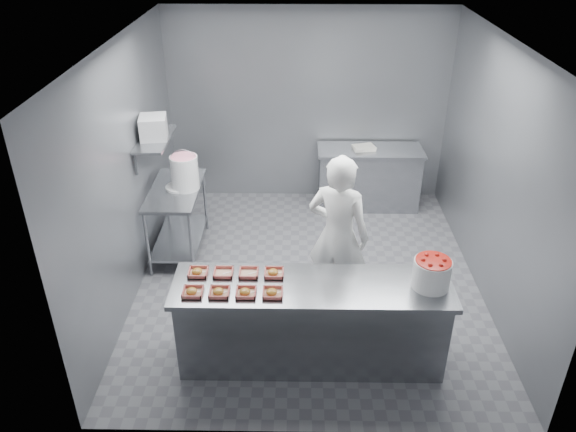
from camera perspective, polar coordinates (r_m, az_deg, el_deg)
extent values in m
plane|color=#4C4C51|center=(6.83, 2.08, -6.36)|extent=(4.50, 4.50, 0.00)
plane|color=white|center=(5.67, 2.60, 17.27)|extent=(4.50, 4.50, 0.00)
cube|color=slate|center=(8.21, 2.01, 11.01)|extent=(4.00, 0.04, 2.80)
cube|color=slate|center=(6.39, -15.98, 4.31)|extent=(0.04, 4.50, 2.80)
cube|color=slate|center=(6.49, 20.31, 3.95)|extent=(0.04, 4.50, 2.80)
cube|color=slate|center=(5.22, 2.47, -7.22)|extent=(2.60, 0.70, 0.05)
cube|color=slate|center=(5.50, 2.37, -10.98)|extent=(2.50, 0.64, 0.85)
cube|color=slate|center=(7.04, -11.42, 2.59)|extent=(0.60, 1.20, 0.04)
cube|color=slate|center=(7.37, -10.91, -2.13)|extent=(0.56, 1.15, 0.03)
cylinder|color=slate|center=(6.84, -14.08, -2.83)|extent=(0.04, 0.04, 0.88)
cylinder|color=slate|center=(6.73, -9.79, -2.91)|extent=(0.04, 0.04, 0.88)
cylinder|color=slate|center=(7.78, -12.20, 1.56)|extent=(0.04, 0.04, 0.88)
cylinder|color=slate|center=(7.68, -8.42, 1.55)|extent=(0.04, 0.04, 0.88)
cube|color=slate|center=(8.14, 8.38, 6.57)|extent=(1.50, 0.60, 0.05)
cube|color=slate|center=(8.32, 8.15, 3.72)|extent=(1.44, 0.55, 0.85)
cube|color=slate|center=(6.82, -13.39, 7.62)|extent=(0.35, 0.90, 0.03)
cube|color=tan|center=(5.16, -9.65, -7.62)|extent=(0.18, 0.18, 0.04)
cube|color=white|center=(5.17, -9.12, -7.63)|extent=(0.10, 0.06, 0.00)
ellipsoid|color=#C68B31|center=(5.15, -9.77, -7.53)|extent=(0.10, 0.10, 0.05)
cube|color=tan|center=(5.12, -6.99, -7.70)|extent=(0.18, 0.18, 0.04)
cube|color=white|center=(5.13, -6.46, -7.70)|extent=(0.10, 0.06, 0.00)
ellipsoid|color=#C68B31|center=(5.11, -7.11, -7.61)|extent=(0.10, 0.10, 0.05)
cube|color=tan|center=(5.09, -4.29, -7.77)|extent=(0.18, 0.18, 0.04)
cube|color=white|center=(5.11, -3.76, -7.76)|extent=(0.10, 0.06, 0.00)
ellipsoid|color=#C68B31|center=(5.09, -4.40, -7.67)|extent=(0.10, 0.10, 0.05)
cube|color=tan|center=(5.08, -1.56, -7.81)|extent=(0.18, 0.18, 0.04)
cube|color=white|center=(5.09, -1.04, -7.81)|extent=(0.10, 0.06, 0.00)
ellipsoid|color=#C68B31|center=(5.07, -1.68, -7.72)|extent=(0.10, 0.10, 0.05)
cube|color=tan|center=(5.40, -9.12, -5.67)|extent=(0.18, 0.18, 0.04)
cube|color=white|center=(5.41, -8.62, -5.68)|extent=(0.10, 0.06, 0.00)
ellipsoid|color=#C68B31|center=(5.40, -9.23, -5.58)|extent=(0.10, 0.10, 0.05)
cube|color=tan|center=(5.36, -6.58, -5.73)|extent=(0.18, 0.18, 0.04)
cube|color=white|center=(5.38, -6.08, -5.73)|extent=(0.10, 0.06, 0.00)
cube|color=tan|center=(5.34, -4.02, -5.78)|extent=(0.18, 0.18, 0.04)
cube|color=white|center=(5.35, -3.52, -5.78)|extent=(0.10, 0.06, 0.00)
cube|color=tan|center=(5.32, -1.43, -5.81)|extent=(0.18, 0.18, 0.04)
cube|color=white|center=(5.34, -0.93, -5.81)|extent=(0.10, 0.06, 0.00)
ellipsoid|color=#C68B31|center=(5.32, -1.54, -5.72)|extent=(0.10, 0.10, 0.05)
imported|color=white|center=(5.92, 5.12, -2.00)|extent=(0.78, 0.65, 1.83)
cylinder|color=white|center=(5.27, 14.38, -5.70)|extent=(0.34, 0.34, 0.27)
cylinder|color=red|center=(5.20, 14.56, -4.55)|extent=(0.32, 0.32, 0.04)
cylinder|color=white|center=(6.93, -10.45, 4.35)|extent=(0.33, 0.33, 0.42)
cylinder|color=pink|center=(6.85, -10.60, 5.92)|extent=(0.31, 0.31, 0.02)
torus|color=slate|center=(6.88, -10.54, 5.31)|extent=(0.35, 0.01, 0.35)
cylinder|color=white|center=(7.04, -10.99, 2.92)|extent=(0.42, 0.42, 0.03)
cube|color=#CCB28C|center=(7.20, -11.16, 3.50)|extent=(0.15, 0.13, 0.02)
cube|color=gray|center=(6.77, -13.52, 8.76)|extent=(0.35, 0.39, 0.26)
cube|color=silver|center=(8.11, 7.72, 6.91)|extent=(0.33, 0.27, 0.05)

